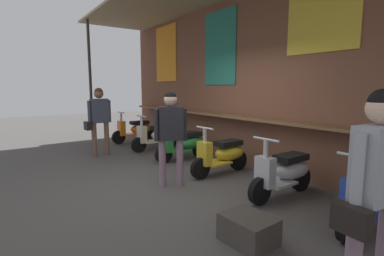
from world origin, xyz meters
The scene contains 12 objects.
ground_plane centered at (0.00, 0.00, 0.00)m, with size 30.61×30.61×0.00m, color #474442.
market_stall_facade centered at (0.00, 1.88, 2.10)m, with size 10.93×2.39×3.82m.
scooter_orange centered at (-4.17, 1.08, 0.39)m, with size 0.46×1.40×0.97m.
scooter_cream centered at (-2.76, 1.08, 0.39)m, with size 0.48×1.40×0.97m.
scooter_green centered at (-1.38, 1.08, 0.39)m, with size 0.46×1.40×0.97m.
scooter_yellow centered at (-0.03, 1.08, 0.39)m, with size 0.46×1.40×0.97m.
scooter_silver centered at (1.42, 1.08, 0.39)m, with size 0.46×1.40×0.97m.
scooter_blue centered at (2.69, 1.08, 0.39)m, with size 0.46×1.40×0.97m.
shopper_with_handbag centered at (-2.97, -0.42, 1.03)m, with size 0.27×0.66×1.68m.
shopper_browsing centered at (3.23, -0.30, 1.02)m, with size 0.27×0.66×1.68m.
shopper_passing centered at (-0.01, -0.13, 1.00)m, with size 0.32×0.54×1.63m.
merchandise_crate centered at (2.07, -0.39, 0.15)m, with size 0.55×0.44×0.30m, color #3D3833.
Camera 1 is at (4.15, -2.59, 1.68)m, focal length 26.98 mm.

